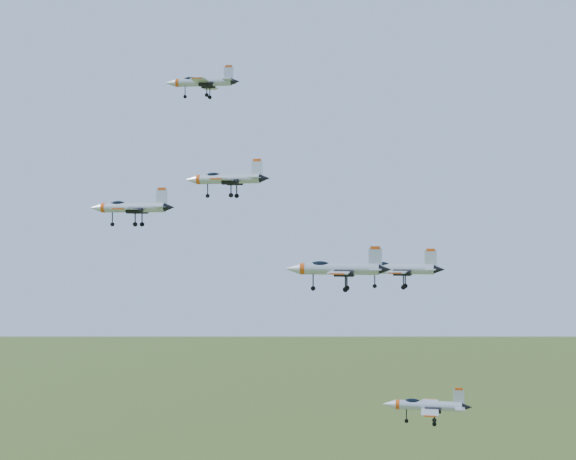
# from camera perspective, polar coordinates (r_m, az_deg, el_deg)

# --- Properties ---
(jet_lead) EXTENTS (11.50, 9.63, 3.08)m
(jet_lead) POSITION_cam_1_polar(r_m,az_deg,el_deg) (122.92, -6.19, 10.42)
(jet_lead) COLOR #B7BDC5
(jet_left_high) EXTENTS (12.50, 10.25, 3.35)m
(jet_left_high) POSITION_cam_1_polar(r_m,az_deg,el_deg) (111.19, -4.45, 3.65)
(jet_left_high) COLOR #B7BDC5
(jet_right_high) EXTENTS (10.69, 8.82, 2.86)m
(jet_right_high) POSITION_cam_1_polar(r_m,az_deg,el_deg) (95.11, -11.13, 1.59)
(jet_right_high) COLOR #B7BDC5
(jet_left_low) EXTENTS (13.62, 11.22, 3.64)m
(jet_left_low) POSITION_cam_1_polar(r_m,az_deg,el_deg) (114.94, 7.64, -2.74)
(jet_left_low) COLOR #B7BDC5
(jet_right_low) EXTENTS (12.32, 10.28, 3.29)m
(jet_right_low) POSITION_cam_1_polar(r_m,az_deg,el_deg) (92.28, 3.44, -2.77)
(jet_right_low) COLOR #B7BDC5
(jet_trail) EXTENTS (11.06, 9.20, 2.96)m
(jet_trail) POSITION_cam_1_polar(r_m,az_deg,el_deg) (103.43, 9.77, -12.18)
(jet_trail) COLOR #B7BDC5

